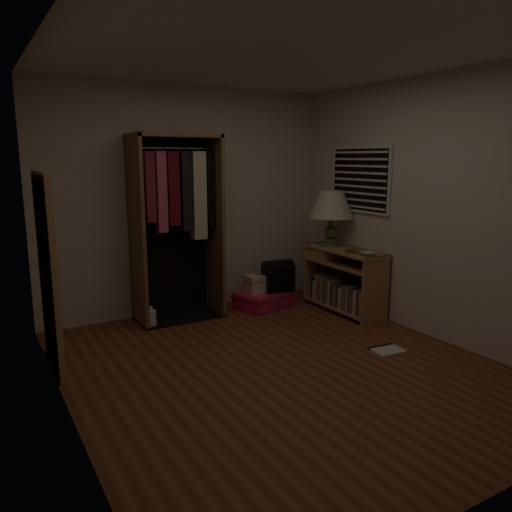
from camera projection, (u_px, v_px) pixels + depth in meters
name	position (u px, v px, depth m)	size (l,w,h in m)	color
ground	(281.00, 367.00, 4.37)	(4.00, 4.00, 0.00)	#5D311A
room_walls	(288.00, 195.00, 4.15)	(3.52, 4.02, 2.60)	beige
console_bookshelf	(341.00, 278.00, 5.94)	(0.42, 1.12, 0.75)	#9C714B
open_wardrobe	(178.00, 212.00, 5.52)	(0.95, 0.50, 2.05)	brown
floor_mirror	(48.00, 273.00, 4.20)	(0.06, 0.80, 1.70)	#A77E51
pink_suitcase	(263.00, 299.00, 6.09)	(0.76, 0.63, 0.20)	#D81A4E
train_case	(258.00, 283.00, 6.03)	(0.31, 0.21, 0.22)	#C3B795
black_bag	(278.00, 275.00, 6.06)	(0.37, 0.25, 0.39)	black
table_lamp	(332.00, 206.00, 5.97)	(0.69, 0.69, 0.66)	#465227
brass_tray	(358.00, 251.00, 5.64)	(0.34, 0.34, 0.02)	olive
ceramic_bowl	(368.00, 254.00, 5.44)	(0.16, 0.16, 0.04)	#98B699
white_jug	(150.00, 318.00, 5.38)	(0.17, 0.17, 0.23)	silver
floor_book	(386.00, 350.00, 4.73)	(0.31, 0.26, 0.03)	beige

